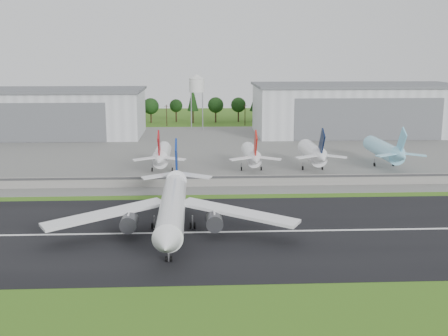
{
  "coord_description": "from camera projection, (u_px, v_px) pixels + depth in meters",
  "views": [
    {
      "loc": [
        -5.04,
        -114.06,
        41.16
      ],
      "look_at": [
        2.41,
        40.0,
        9.0
      ],
      "focal_mm": 45.0,
      "sensor_mm": 36.0,
      "label": 1
    }
  ],
  "objects": [
    {
      "name": "parked_jet_red_a",
      "position": [
        162.0,
        155.0,
        192.95
      ],
      "size": [
        7.36,
        31.29,
        16.54
      ],
      "color": "white",
      "rests_on": "ground"
    },
    {
      "name": "water_tower",
      "position": [
        197.0,
        83.0,
        295.81
      ],
      "size": [
        8.4,
        8.4,
        29.4
      ],
      "color": "#99999E",
      "rests_on": "ground"
    },
    {
      "name": "ground",
      "position": [
        222.0,
        247.0,
        120.17
      ],
      "size": [
        600.0,
        600.0,
        0.0
      ],
      "primitive_type": "plane",
      "color": "#3B6718",
      "rests_on": "ground"
    },
    {
      "name": "apron",
      "position": [
        209.0,
        150.0,
        237.49
      ],
      "size": [
        320.0,
        150.0,
        0.1
      ],
      "primitive_type": "cube",
      "color": "slate",
      "rests_on": "ground"
    },
    {
      "name": "blast_fence",
      "position": [
        214.0,
        181.0,
        173.56
      ],
      "size": [
        240.0,
        0.61,
        3.5
      ],
      "color": "gray",
      "rests_on": "ground"
    },
    {
      "name": "utility_poles",
      "position": [
        206.0,
        126.0,
        315.73
      ],
      "size": [
        230.0,
        3.0,
        12.0
      ],
      "primitive_type": null,
      "color": "black",
      "rests_on": "ground"
    },
    {
      "name": "parked_jet_navy",
      "position": [
        314.0,
        153.0,
        195.45
      ],
      "size": [
        7.36,
        31.29,
        16.78
      ],
      "color": "white",
      "rests_on": "ground"
    },
    {
      "name": "runway_centerline",
      "position": [
        220.0,
        232.0,
        129.92
      ],
      "size": [
        220.0,
        1.0,
        0.02
      ],
      "primitive_type": "cube",
      "color": "white",
      "rests_on": "runway"
    },
    {
      "name": "hangar_east",
      "position": [
        356.0,
        109.0,
        282.4
      ],
      "size": [
        102.0,
        47.0,
        25.2
      ],
      "color": "silver",
      "rests_on": "ground"
    },
    {
      "name": "parked_jet_red_b",
      "position": [
        252.0,
        155.0,
        194.43
      ],
      "size": [
        7.36,
        31.29,
        16.33
      ],
      "color": "white",
      "rests_on": "ground"
    },
    {
      "name": "hangar_west",
      "position": [
        44.0,
        113.0,
        275.27
      ],
      "size": [
        97.0,
        44.0,
        23.2
      ],
      "color": "silver",
      "rests_on": "ground"
    },
    {
      "name": "main_airliner",
      "position": [
        172.0,
        213.0,
        128.01
      ],
      "size": [
        57.29,
        59.03,
        18.17
      ],
      "rotation": [
        0.0,
        0.0,
        3.15
      ],
      "color": "white",
      "rests_on": "runway"
    },
    {
      "name": "runway",
      "position": [
        220.0,
        232.0,
        129.93
      ],
      "size": [
        320.0,
        60.0,
        0.1
      ],
      "primitive_type": "cube",
      "color": "black",
      "rests_on": "ground"
    },
    {
      "name": "parked_jet_skyblue",
      "position": [
        386.0,
        150.0,
        201.64
      ],
      "size": [
        7.36,
        37.29,
        16.75
      ],
      "color": "#8FDBF8",
      "rests_on": "ground"
    },
    {
      "name": "treeline",
      "position": [
        206.0,
        123.0,
        330.4
      ],
      "size": [
        320.0,
        16.0,
        22.0
      ],
      "primitive_type": null,
      "color": "black",
      "rests_on": "ground"
    }
  ]
}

